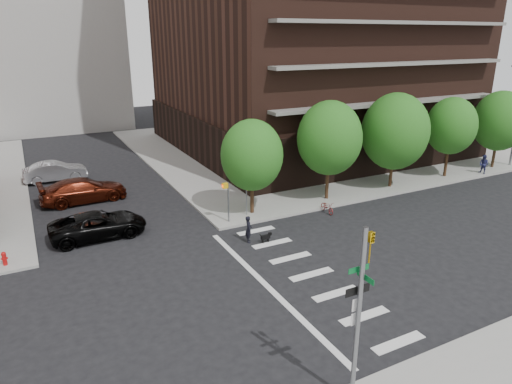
# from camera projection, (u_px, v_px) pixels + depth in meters

# --- Properties ---
(ground) EXTENTS (120.00, 120.00, 0.00)m
(ground) POSITION_uv_depth(u_px,v_px,m) (258.00, 289.00, 21.36)
(ground) COLOR black
(ground) RESTS_ON ground
(sidewalk_ne) EXTENTS (39.00, 33.00, 0.15)m
(sidewalk_ne) POSITION_uv_depth(u_px,v_px,m) (324.00, 143.00, 49.97)
(sidewalk_ne) COLOR gray
(sidewalk_ne) RESTS_ON ground
(crosswalk) EXTENTS (3.85, 13.00, 0.01)m
(crosswalk) POSITION_uv_depth(u_px,v_px,m) (298.00, 278.00, 22.32)
(crosswalk) COLOR silver
(crosswalk) RESTS_ON ground
(tree_a) EXTENTS (4.00, 4.00, 5.90)m
(tree_a) POSITION_uv_depth(u_px,v_px,m) (252.00, 155.00, 28.91)
(tree_a) COLOR #301E11
(tree_a) RESTS_ON sidewalk_ne
(tree_b) EXTENTS (4.50, 4.50, 6.65)m
(tree_b) POSITION_uv_depth(u_px,v_px,m) (330.00, 138.00, 31.36)
(tree_b) COLOR #301E11
(tree_b) RESTS_ON sidewalk_ne
(tree_c) EXTENTS (5.00, 5.00, 6.80)m
(tree_c) POSITION_uv_depth(u_px,v_px,m) (395.00, 132.00, 34.00)
(tree_c) COLOR #301E11
(tree_c) RESTS_ON sidewalk_ne
(tree_d) EXTENTS (4.00, 4.00, 6.20)m
(tree_d) POSITION_uv_depth(u_px,v_px,m) (451.00, 126.00, 36.64)
(tree_d) COLOR #301E11
(tree_d) RESTS_ON sidewalk_ne
(tree_e) EXTENTS (4.50, 4.50, 6.35)m
(tree_e) POSITION_uv_depth(u_px,v_px,m) (500.00, 121.00, 39.28)
(tree_e) COLOR #301E11
(tree_e) RESTS_ON sidewalk_ne
(traffic_signal) EXTENTS (0.90, 0.75, 6.00)m
(traffic_signal) POSITION_uv_depth(u_px,v_px,m) (358.00, 330.00, 13.99)
(traffic_signal) COLOR slate
(traffic_signal) RESTS_ON sidewalk_s
(pedestrian_signal) EXTENTS (2.18, 0.67, 2.60)m
(pedestrian_signal) POSITION_uv_depth(u_px,v_px,m) (232.00, 194.00, 28.41)
(pedestrian_signal) COLOR slate
(pedestrian_signal) RESTS_ON sidewalk_ne
(fire_hydrant) EXTENTS (0.24, 0.24, 0.73)m
(fire_hydrant) POSITION_uv_depth(u_px,v_px,m) (4.00, 258.00, 23.17)
(fire_hydrant) COLOR #A50C0C
(fire_hydrant) RESTS_ON sidewalk_nw
(parked_car_black) EXTENTS (2.60, 5.50, 1.52)m
(parked_car_black) POSITION_uv_depth(u_px,v_px,m) (98.00, 225.00, 26.64)
(parked_car_black) COLOR black
(parked_car_black) RESTS_ON ground
(parked_car_maroon) EXTENTS (2.67, 5.98, 1.70)m
(parked_car_maroon) POSITION_uv_depth(u_px,v_px,m) (83.00, 190.00, 32.31)
(parked_car_maroon) COLOR #471409
(parked_car_maroon) RESTS_ON ground
(parked_car_silver) EXTENTS (1.72, 4.84, 1.59)m
(parked_car_silver) POSITION_uv_depth(u_px,v_px,m) (55.00, 171.00, 36.96)
(parked_car_silver) COLOR #B8BAC0
(parked_car_silver) RESTS_ON ground
(scooter) EXTENTS (0.67, 1.57, 0.80)m
(scooter) POSITION_uv_depth(u_px,v_px,m) (327.00, 207.00, 30.43)
(scooter) COLOR maroon
(scooter) RESTS_ON ground
(dog_walker) EXTENTS (0.68, 0.56, 1.58)m
(dog_walker) POSITION_uv_depth(u_px,v_px,m) (249.00, 229.00, 25.99)
(dog_walker) COLOR black
(dog_walker) RESTS_ON ground
(dog) EXTENTS (0.65, 0.19, 0.56)m
(dog) POSITION_uv_depth(u_px,v_px,m) (266.00, 237.00, 26.05)
(dog) COLOR black
(dog) RESTS_ON ground
(pedestrian_far) EXTENTS (0.83, 0.67, 1.61)m
(pedestrian_far) POSITION_uv_depth(u_px,v_px,m) (484.00, 164.00, 38.39)
(pedestrian_far) COLOR navy
(pedestrian_far) RESTS_ON sidewalk_ne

